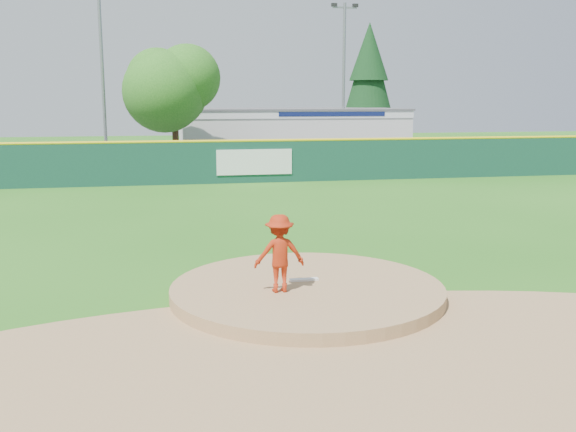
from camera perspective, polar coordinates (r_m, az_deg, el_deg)
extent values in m
plane|color=#286B19|center=(13.08, 1.70, -7.16)|extent=(120.00, 120.00, 0.00)
cylinder|color=#9E774C|center=(13.08, 1.70, -7.16)|extent=(5.50, 5.50, 0.50)
cube|color=white|center=(13.29, 1.42, -5.67)|extent=(0.60, 0.15, 0.04)
cylinder|color=#9E774C|center=(10.35, 5.46, -12.02)|extent=(15.40, 15.40, 0.01)
cube|color=#38383A|center=(39.46, -7.04, 4.56)|extent=(44.00, 16.00, 0.02)
imported|color=#AD280E|center=(12.38, -0.77, -3.33)|extent=(0.99, 0.58, 1.52)
imported|color=white|center=(37.89, -8.54, 5.21)|extent=(4.39, 2.18, 1.19)
cube|color=silver|center=(45.09, 0.13, 7.38)|extent=(15.00, 8.00, 3.20)
cube|color=white|center=(41.10, 1.24, 9.04)|extent=(15.00, 0.06, 0.55)
cube|color=#0F194C|center=(41.54, 3.98, 9.03)|extent=(7.00, 0.03, 0.28)
cube|color=#59595B|center=(45.03, 0.14, 9.48)|extent=(15.20, 8.20, 0.12)
cube|color=white|center=(30.53, -2.99, 4.82)|extent=(3.60, 0.04, 1.20)
cube|color=#133F32|center=(30.43, -5.84, 4.76)|extent=(40.00, 0.10, 2.00)
cylinder|color=yellow|center=(30.35, -5.87, 6.64)|extent=(40.00, 0.14, 0.14)
cylinder|color=#382314|center=(37.27, -9.94, 6.14)|extent=(0.36, 0.36, 2.60)
sphere|color=#387F23|center=(37.18, -10.10, 11.15)|extent=(5.60, 5.60, 5.60)
cylinder|color=#382314|center=(50.78, 7.07, 6.73)|extent=(0.40, 0.40, 1.60)
cone|color=#113A16|center=(50.71, 7.19, 12.09)|extent=(4.40, 4.40, 7.90)
cylinder|color=gray|center=(39.33, -16.17, 12.23)|extent=(0.20, 0.20, 11.00)
cylinder|color=gray|center=(42.83, 4.96, 11.73)|extent=(0.20, 0.20, 10.00)
cube|color=gray|center=(43.20, 5.06, 17.98)|extent=(1.60, 0.10, 0.10)
cube|color=black|center=(43.04, 4.12, 18.22)|extent=(0.35, 0.25, 0.20)
cube|color=black|center=(43.42, 6.00, 18.12)|extent=(0.35, 0.25, 0.20)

